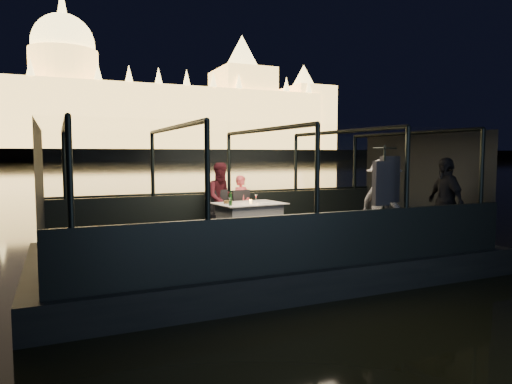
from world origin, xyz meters
name	(u,v)px	position (x,y,z in m)	size (l,w,h in m)	color
river_water	(79,167)	(0.00, 80.00, 0.00)	(500.00, 500.00, 0.00)	black
boat_hull	(264,270)	(0.00, 0.00, 0.00)	(8.60, 4.40, 1.00)	black
boat_deck	(264,247)	(0.00, 0.00, 0.48)	(8.00, 4.00, 0.04)	black
gunwale_port	(229,212)	(0.00, 2.00, 0.95)	(8.00, 0.08, 0.90)	black
gunwale_starboard	(317,241)	(0.00, -2.00, 0.95)	(8.00, 0.08, 0.90)	black
cabin_glass_port	(229,164)	(0.00, 2.00, 2.10)	(8.00, 0.02, 1.40)	#99B2B2
cabin_glass_starboard	(317,169)	(0.00, -2.00, 2.10)	(8.00, 0.02, 1.40)	#99B2B2
cabin_roof_glass	(264,130)	(0.00, 0.00, 2.80)	(8.00, 4.00, 0.02)	#99B2B2
end_wall_fore	(41,196)	(-4.00, 0.00, 1.65)	(0.02, 4.00, 2.30)	black
end_wall_aft	(420,183)	(4.00, 0.00, 1.65)	(0.02, 4.00, 2.30)	black
canopy_ribs	(264,188)	(0.00, 0.00, 1.65)	(8.00, 4.00, 2.30)	black
embankment	(65,157)	(0.00, 210.00, 1.00)	(400.00, 140.00, 6.00)	#423D33
parliament_building	(64,81)	(0.00, 175.00, 29.00)	(220.00, 32.00, 60.00)	#F2D18C
dining_table_central	(249,220)	(0.08, 0.96, 0.89)	(1.45, 1.05, 0.77)	silver
chair_port_left	(221,216)	(-0.40, 1.46, 0.95)	(0.47, 0.47, 1.01)	black
chair_port_right	(245,215)	(0.16, 1.41, 0.95)	(0.46, 0.46, 0.99)	black
coat_stand	(383,207)	(1.52, -1.75, 1.40)	(0.55, 0.44, 1.99)	black
person_woman_coral	(242,200)	(0.19, 1.68, 1.25)	(0.48, 0.32, 1.33)	#F5595B
person_man_maroon	(222,201)	(-0.29, 1.68, 1.25)	(0.79, 0.61, 1.64)	#401119
passenger_stripe	(383,206)	(1.93, -1.24, 1.35)	(1.13, 0.64, 1.75)	white
passenger_dark	(445,204)	(3.24, -1.49, 1.35)	(1.04, 0.44, 1.77)	black
wine_bottle	(230,198)	(-0.47, 0.64, 1.42)	(0.07, 0.07, 0.33)	#153A15
bread_basket	(228,202)	(-0.42, 0.94, 1.31)	(0.19, 0.19, 0.07)	olive
amber_candle	(251,202)	(0.07, 0.85, 1.31)	(0.06, 0.06, 0.08)	#F4A53D
plate_near	(265,203)	(0.32, 0.67, 1.27)	(0.27, 0.27, 0.02)	silver
plate_far	(229,204)	(-0.40, 0.90, 1.27)	(0.22, 0.22, 0.01)	white
wine_glass_white	(230,202)	(-0.52, 0.55, 1.36)	(0.06, 0.06, 0.17)	silver
wine_glass_red	(256,198)	(0.23, 0.93, 1.36)	(0.06, 0.06, 0.18)	white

